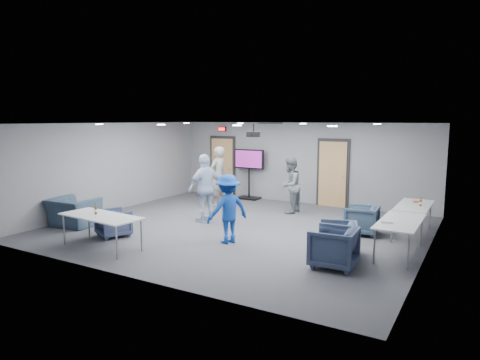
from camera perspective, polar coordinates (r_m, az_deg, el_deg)
The scene contains 29 objects.
floor at distance 11.19m, azimuth -0.14°, elevation -6.43°, with size 9.00×9.00×0.00m, color #393B40.
ceiling at distance 10.83m, azimuth -0.14°, elevation 7.54°, with size 9.00×9.00×0.00m, color white.
wall_back at distance 14.51m, azimuth 7.83°, elevation 2.26°, with size 9.00×0.02×2.70m, color slate.
wall_front at distance 7.78m, azimuth -15.13°, elevation -2.98°, with size 9.00×0.02×2.70m, color slate.
wall_left at distance 13.74m, azimuth -16.60°, elevation 1.68°, with size 0.02×8.00×2.70m, color slate.
wall_right at distance 9.53m, azimuth 23.97°, elevation -1.41°, with size 0.02×8.00×2.70m, color slate.
door_left at distance 15.87m, azimuth -2.33°, elevation 1.81°, with size 1.06×0.17×2.24m.
door_right at distance 14.09m, azimuth 12.26°, elevation 0.83°, with size 1.06×0.17×2.24m.
exit_sign at distance 15.76m, azimuth -2.40°, elevation 6.80°, with size 0.32×0.08×0.16m.
hvac_diffuser at distance 13.54m, azimuth 4.02°, elevation 7.57°, with size 0.60×0.60×0.03m, color black.
downlights at distance 10.83m, azimuth -0.14°, elevation 7.46°, with size 6.18×3.78×0.02m.
person_a at distance 13.84m, azimuth -2.95°, elevation 0.46°, with size 0.71×0.46×1.94m, color gray.
person_b at distance 12.91m, azimuth 6.68°, elevation -0.71°, with size 0.82×0.64×1.68m, color slate.
person_c at distance 11.77m, azimuth -4.60°, elevation -1.07°, with size 1.10×0.46×1.87m, color silver.
person_d at distance 9.74m, azimuth -1.64°, elevation -3.87°, with size 1.02×0.59×1.58m, color #18409D.
chair_right_a at distance 10.96m, azimuth 15.89°, elevation -5.15°, with size 0.76×0.78×0.71m, color #324457.
chair_right_b at distance 9.17m, azimuth 12.91°, elevation -7.64°, with size 0.75×0.77×0.70m, color #34425B.
chair_right_c at distance 8.44m, azimuth 12.36°, elevation -8.77°, with size 0.82×0.85×0.77m, color #313B55.
chair_front_a at distance 10.80m, azimuth -16.49°, elevation -5.51°, with size 0.70×0.72×0.66m, color #394463.
chair_front_b at distance 12.15m, azimuth -21.32°, elevation -4.03°, with size 1.14×1.00×0.74m, color #334659.
table_right_a at distance 11.32m, azimuth 22.18°, elevation -3.31°, with size 0.74×1.78×0.73m.
table_right_b at distance 9.48m, azimuth 20.57°, elevation -5.35°, with size 0.79×1.89×0.73m.
table_front_left at distance 9.83m, azimuth -18.05°, elevation -4.75°, with size 2.02×0.97×0.73m.
bottle_front at distance 9.97m, azimuth -18.67°, elevation -3.85°, with size 0.06×0.06×0.24m.
bottle_right at distance 11.19m, azimuth 22.94°, elevation -2.82°, with size 0.06×0.06×0.22m.
snack_box at distance 11.67m, azimuth 22.47°, elevation -2.68°, with size 0.16×0.11×0.04m, color #BF452F.
wrapper at distance 9.18m, azimuth 18.89°, elevation -5.27°, with size 0.21×0.14×0.05m, color silver.
tv_stand at distance 15.07m, azimuth 1.21°, elevation 1.21°, with size 1.15×0.55×1.76m.
projector at distance 11.68m, azimuth 1.79°, elevation 6.12°, with size 0.44×0.41×0.36m.
Camera 1 is at (5.44, -9.37, 2.81)m, focal length 32.00 mm.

